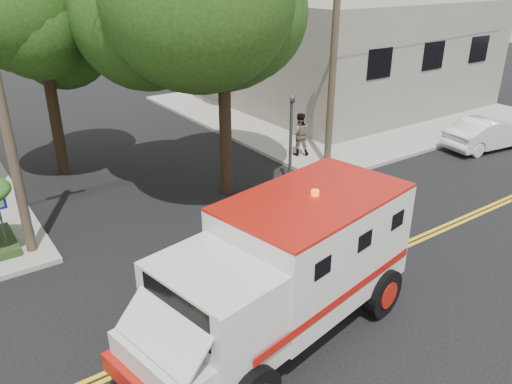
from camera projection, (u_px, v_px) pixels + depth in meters
ground at (308, 287)px, 13.26m from camera, size 100.00×100.00×0.00m
sidewalk_ne at (333, 106)px, 30.37m from camera, size 17.00×17.00×0.15m
building_right at (349, 51)px, 30.27m from camera, size 14.00×12.00×6.00m
utility_pole_left at (1, 105)px, 12.97m from camera, size 0.28×0.28×9.00m
utility_pole_right at (333, 60)px, 19.34m from camera, size 0.28×0.28×9.00m
tree_left at (51, 29)px, 18.31m from camera, size 4.48×4.20×7.70m
tree_right at (249, 1)px, 27.16m from camera, size 4.80×4.50×8.20m
traffic_signal at (291, 131)px, 18.51m from camera, size 0.15×0.18×3.60m
accessibility_sign at (0, 216)px, 14.07m from camera, size 0.45×0.10×2.02m
armored_truck at (286, 265)px, 10.94m from camera, size 7.36×3.86×3.19m
parked_sedan at (488, 134)px, 23.17m from camera, size 4.60×2.12×1.46m
pedestrian_a at (330, 124)px, 23.64m from camera, size 0.73×0.59×1.74m
pedestrian_b at (299, 134)px, 21.88m from camera, size 1.17×1.10×1.90m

